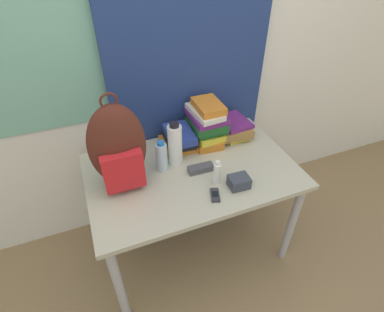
# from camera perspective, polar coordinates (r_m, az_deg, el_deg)

# --- Properties ---
(ground_plane) EXTENTS (12.00, 12.00, 0.00)m
(ground_plane) POSITION_cam_1_polar(r_m,az_deg,el_deg) (2.11, 4.25, -24.04)
(ground_plane) COLOR #8C704C
(wall_back) EXTENTS (6.00, 0.06, 2.50)m
(wall_back) POSITION_cam_1_polar(r_m,az_deg,el_deg) (1.88, -5.75, 19.09)
(wall_back) COLOR silver
(wall_back) RESTS_ON ground_plane
(curtain_blue) EXTENTS (1.03, 0.04, 2.50)m
(curtain_blue) POSITION_cam_1_polar(r_m,az_deg,el_deg) (1.88, -0.41, 19.23)
(curtain_blue) COLOR navy
(curtain_blue) RESTS_ON ground_plane
(desk) EXTENTS (1.21, 0.78, 0.71)m
(desk) POSITION_cam_1_polar(r_m,az_deg,el_deg) (1.82, -0.00, -4.55)
(desk) COLOR #B7B299
(desk) RESTS_ON ground_plane
(backpack) EXTENTS (0.30, 0.20, 0.54)m
(backpack) POSITION_cam_1_polar(r_m,az_deg,el_deg) (1.58, -13.92, 1.40)
(backpack) COLOR #512319
(backpack) RESTS_ON desk
(book_stack_left) EXTENTS (0.22, 0.26, 0.13)m
(book_stack_left) POSITION_cam_1_polar(r_m,az_deg,el_deg) (1.90, -2.49, 3.28)
(book_stack_left) COLOR orange
(book_stack_left) RESTS_ON desk
(book_stack_center) EXTENTS (0.22, 0.29, 0.28)m
(book_stack_center) POSITION_cam_1_polar(r_m,az_deg,el_deg) (1.92, 2.69, 6.29)
(book_stack_center) COLOR orange
(book_stack_center) RESTS_ON desk
(book_stack_right) EXTENTS (0.24, 0.29, 0.11)m
(book_stack_right) POSITION_cam_1_polar(r_m,az_deg,el_deg) (2.04, 7.59, 5.50)
(book_stack_right) COLOR yellow
(book_stack_right) RESTS_ON desk
(water_bottle) EXTENTS (0.06, 0.06, 0.20)m
(water_bottle) POSITION_cam_1_polar(r_m,az_deg,el_deg) (1.71, -5.79, -0.12)
(water_bottle) COLOR silver
(water_bottle) RESTS_ON desk
(sports_bottle) EXTENTS (0.08, 0.08, 0.28)m
(sports_bottle) POSITION_cam_1_polar(r_m,az_deg,el_deg) (1.74, -3.25, 2.24)
(sports_bottle) COLOR white
(sports_bottle) RESTS_ON desk
(sunscreen_bottle) EXTENTS (0.04, 0.04, 0.15)m
(sunscreen_bottle) POSITION_cam_1_polar(r_m,az_deg,el_deg) (1.64, 4.79, -3.20)
(sunscreen_bottle) COLOR white
(sunscreen_bottle) RESTS_ON desk
(cell_phone) EXTENTS (0.07, 0.10, 0.02)m
(cell_phone) POSITION_cam_1_polar(r_m,az_deg,el_deg) (1.60, 4.41, -7.43)
(cell_phone) COLOR #2D2D33
(cell_phone) RESTS_ON desk
(sunglasses_case) EXTENTS (0.15, 0.06, 0.04)m
(sunglasses_case) POSITION_cam_1_polar(r_m,az_deg,el_deg) (1.74, 1.68, -2.38)
(sunglasses_case) COLOR #47474C
(sunglasses_case) RESTS_ON desk
(camera_pouch) EXTENTS (0.11, 0.09, 0.07)m
(camera_pouch) POSITION_cam_1_polar(r_m,az_deg,el_deg) (1.66, 8.92, -4.87)
(camera_pouch) COLOR #383D47
(camera_pouch) RESTS_ON desk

